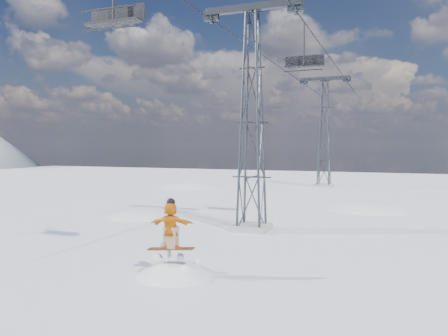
% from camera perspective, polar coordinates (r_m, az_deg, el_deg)
% --- Properties ---
extents(ground, '(120.00, 120.00, 0.00)m').
position_cam_1_polar(ground, '(15.76, -8.35, -13.13)').
color(ground, white).
rests_on(ground, ground).
extents(snow_terrain, '(39.00, 37.00, 22.00)m').
position_cam_1_polar(snow_terrain, '(39.09, 1.54, -17.92)').
color(snow_terrain, white).
rests_on(snow_terrain, ground).
extents(lift_tower_near, '(5.20, 1.80, 11.43)m').
position_cam_1_polar(lift_tower_near, '(22.22, 3.65, 5.82)').
color(lift_tower_near, '#999999').
rests_on(lift_tower_near, ground).
extents(lift_tower_far, '(5.20, 1.80, 11.43)m').
position_cam_1_polar(lift_tower_far, '(46.65, 12.97, 4.27)').
color(lift_tower_far, '#999999').
rests_on(lift_tower_far, ground).
extents(haul_cables, '(4.46, 51.00, 0.06)m').
position_cam_1_polar(haul_cables, '(33.96, 9.72, 13.96)').
color(haul_cables, black).
rests_on(haul_cables, ground).
extents(snowboarder_jump, '(4.40, 4.40, 6.59)m').
position_cam_1_polar(snowboarder_jump, '(15.74, -6.35, -19.50)').
color(snowboarder_jump, white).
rests_on(snowboarder_jump, ground).
extents(lift_chair_near, '(2.13, 0.61, 2.64)m').
position_cam_1_polar(lift_chair_near, '(16.09, -14.07, 18.66)').
color(lift_chair_near, black).
rests_on(lift_chair_near, ground).
extents(lift_chair_mid, '(2.09, 0.60, 2.59)m').
position_cam_1_polar(lift_chair_mid, '(24.21, 10.43, 13.44)').
color(lift_chair_mid, black).
rests_on(lift_chair_mid, ground).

